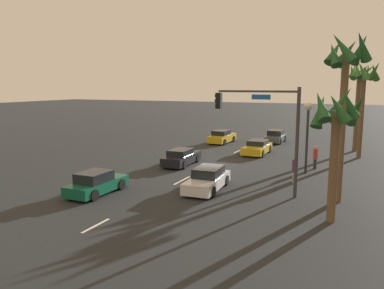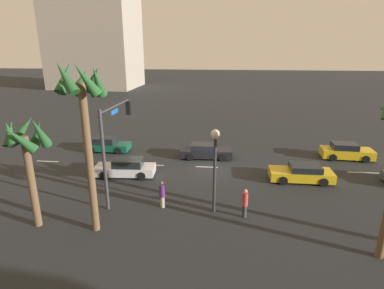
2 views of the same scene
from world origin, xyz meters
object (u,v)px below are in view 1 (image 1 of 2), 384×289
car_1 (208,179)px  palm_tree_3 (365,83)px  car_4 (181,157)px  palm_tree_2 (336,121)px  car_2 (275,137)px  pedestrian_0 (295,169)px  streetlamp (308,123)px  pedestrian_1 (315,157)px  palm_tree_0 (359,84)px  traffic_signal (268,122)px  car_5 (222,137)px  palm_tree_1 (346,74)px  car_0 (257,147)px  car_3 (96,183)px

car_1 → palm_tree_3: (-14.81, 8.37, 5.84)m
car_4 → palm_tree_2: bearing=54.1°
car_2 → palm_tree_2: (23.84, 7.59, 4.08)m
pedestrian_0 → streetlamp: bearing=175.1°
car_1 → pedestrian_1: pedestrian_1 is taller
palm_tree_0 → car_2: bearing=-108.0°
palm_tree_0 → traffic_signal: bearing=-14.0°
car_5 → car_4: bearing=4.6°
pedestrian_1 → palm_tree_1: 10.22m
palm_tree_1 → palm_tree_3: palm_tree_1 is taller
car_4 → palm_tree_1: 14.51m
streetlamp → pedestrian_1: (-1.79, 0.44, -2.73)m
car_5 → traffic_signal: 20.16m
car_1 → car_2: (-21.11, -0.31, -0.01)m
car_0 → palm_tree_1: (12.57, 7.72, 6.26)m
car_0 → car_3: (16.67, -5.27, 0.02)m
car_2 → pedestrian_0: bearing=15.7°
palm_tree_1 → palm_tree_2: 3.97m
car_1 → pedestrian_0: (-3.71, 4.59, 0.28)m
car_2 → pedestrian_1: 13.66m
car_5 → palm_tree_1: bearing=36.4°
car_3 → streetlamp: size_ratio=0.80×
palm_tree_2 → streetlamp: bearing=-165.9°
streetlamp → palm_tree_3: size_ratio=0.61×
palm_tree_3 → car_3: bearing=-37.3°
car_4 → palm_tree_1: bearing=66.3°
car_5 → car_3: bearing=-0.0°
traffic_signal → pedestrian_0: traffic_signal is taller
car_0 → palm_tree_1: bearing=31.6°
pedestrian_1 → car_1: bearing=-31.5°
car_1 → palm_tree_3: size_ratio=0.55×
pedestrian_0 → palm_tree_1: 7.28m
car_2 → palm_tree_0: bearing=72.0°
palm_tree_2 → palm_tree_1: bearing=177.9°
streetlamp → pedestrian_1: size_ratio=2.89×
pedestrian_0 → palm_tree_3: 12.97m
pedestrian_0 → palm_tree_0: 16.05m
car_3 → pedestrian_1: pedestrian_1 is taller
car_0 → car_5: (-5.02, -5.26, 0.06)m
streetlamp → car_1: bearing=-35.3°
car_2 → streetlamp: size_ratio=0.78×
pedestrian_1 → car_3: bearing=-41.8°
car_5 → streetlamp: size_ratio=0.86×
car_3 → streetlamp: (-10.38, 10.45, 3.05)m
pedestrian_0 → car_1: bearing=-51.1°
car_0 → palm_tree_0: palm_tree_0 is taller
pedestrian_0 → car_0: bearing=-152.6°
car_3 → traffic_signal: 10.52m
streetlamp → traffic_signal: bearing=-12.5°
streetlamp → palm_tree_0: size_ratio=0.61×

